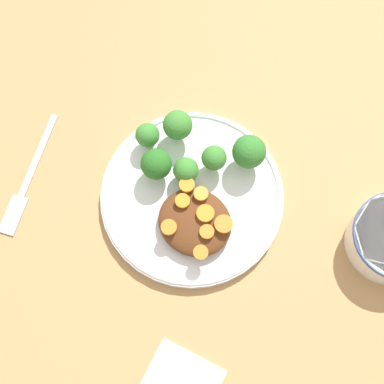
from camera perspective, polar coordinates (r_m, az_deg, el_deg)
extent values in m
plane|color=tan|center=(0.77, 0.00, -0.70)|extent=(4.00, 4.00, 0.00)
cylinder|color=white|center=(0.76, 0.00, -0.53)|extent=(0.26, 0.26, 0.02)
torus|color=white|center=(0.76, 0.00, -0.35)|extent=(0.26, 0.26, 0.01)
ellipsoid|color=#5B3319|center=(0.73, 0.31, -3.24)|extent=(0.09, 0.10, 0.03)
cylinder|color=#7FA85B|center=(0.78, -1.49, 6.39)|extent=(0.01, 0.01, 0.03)
sphere|color=#3D8433|center=(0.76, -1.54, 7.15)|extent=(0.04, 0.04, 0.04)
cylinder|color=#7FA85B|center=(0.76, 2.57, 2.91)|extent=(0.01, 0.01, 0.02)
sphere|color=#3D8433|center=(0.74, 2.64, 3.49)|extent=(0.04, 0.04, 0.04)
cylinder|color=#759E51|center=(0.76, -3.95, 2.08)|extent=(0.01, 0.01, 0.02)
sphere|color=#286B23|center=(0.74, -4.07, 2.71)|extent=(0.04, 0.04, 0.04)
cylinder|color=#7FA85B|center=(0.78, -4.66, 5.48)|extent=(0.02, 0.02, 0.02)
sphere|color=#3D8433|center=(0.76, -4.77, 6.08)|extent=(0.03, 0.03, 0.03)
cylinder|color=#759E51|center=(0.77, 5.91, 3.59)|extent=(0.02, 0.02, 0.02)
sphere|color=#337A2D|center=(0.74, 6.11, 4.31)|extent=(0.05, 0.05, 0.05)
cylinder|color=#759E51|center=(0.76, -0.64, 1.86)|extent=(0.01, 0.01, 0.02)
sphere|color=#3D8433|center=(0.74, -0.66, 2.37)|extent=(0.04, 0.04, 0.04)
cylinder|color=orange|center=(0.71, -2.49, -3.77)|extent=(0.02, 0.02, 0.01)
cylinder|color=orange|center=(0.71, 1.43, -2.31)|extent=(0.02, 0.02, 0.01)
cylinder|color=orange|center=(0.70, 0.94, -6.46)|extent=(0.02, 0.02, 0.00)
cylinder|color=orange|center=(0.72, 1.01, -0.13)|extent=(0.02, 0.02, 0.01)
cylinder|color=orange|center=(0.72, -1.04, -0.94)|extent=(0.02, 0.02, 0.01)
cylinder|color=orange|center=(0.71, 1.59, -4.26)|extent=(0.02, 0.02, 0.00)
cylinder|color=orange|center=(0.73, -0.46, 0.90)|extent=(0.02, 0.02, 0.01)
cylinder|color=orange|center=(0.71, 3.39, -3.43)|extent=(0.02, 0.02, 0.01)
cube|color=#B4B4B4|center=(0.82, -16.09, 3.87)|extent=(0.13, 0.05, 0.01)
cube|color=#B4B4B4|center=(0.80, -18.55, -2.31)|extent=(0.06, 0.04, 0.01)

